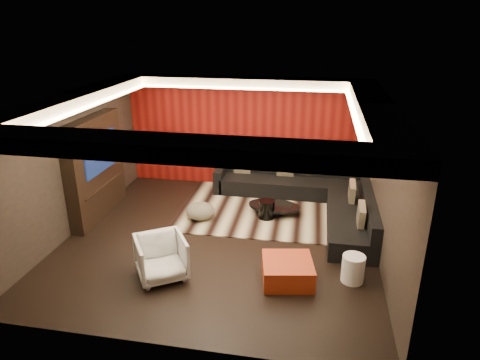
% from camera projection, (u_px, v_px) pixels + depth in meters
% --- Properties ---
extents(floor, '(6.00, 6.00, 0.02)m').
position_uv_depth(floor, '(220.00, 239.00, 8.50)').
color(floor, black).
rests_on(floor, ground).
extents(ceiling, '(6.00, 6.00, 0.02)m').
position_uv_depth(ceiling, '(217.00, 97.00, 7.49)').
color(ceiling, silver).
rests_on(ceiling, ground).
extents(wall_back, '(6.00, 0.02, 2.80)m').
position_uv_depth(wall_back, '(246.00, 132.00, 10.76)').
color(wall_back, black).
rests_on(wall_back, ground).
extents(wall_left, '(0.02, 6.00, 2.80)m').
position_uv_depth(wall_left, '(71.00, 163.00, 8.50)').
color(wall_left, black).
rests_on(wall_left, ground).
extents(wall_right, '(0.02, 6.00, 2.80)m').
position_uv_depth(wall_right, '(386.00, 184.00, 7.48)').
color(wall_right, black).
rests_on(wall_right, ground).
extents(red_feature_wall, '(5.98, 0.05, 2.78)m').
position_uv_depth(red_feature_wall, '(245.00, 133.00, 10.72)').
color(red_feature_wall, '#6B0C0A').
rests_on(red_feature_wall, ground).
extents(soffit_back, '(6.00, 0.60, 0.22)m').
position_uv_depth(soffit_back, '(244.00, 82.00, 10.01)').
color(soffit_back, silver).
rests_on(soffit_back, ground).
extents(soffit_front, '(6.00, 0.60, 0.22)m').
position_uv_depth(soffit_front, '(164.00, 148.00, 5.05)').
color(soffit_front, silver).
rests_on(soffit_front, ground).
extents(soffit_left, '(0.60, 4.80, 0.22)m').
position_uv_depth(soffit_left, '(77.00, 99.00, 7.99)').
color(soffit_left, silver).
rests_on(soffit_left, ground).
extents(soffit_right, '(0.60, 4.80, 0.22)m').
position_uv_depth(soffit_right, '(376.00, 110.00, 7.07)').
color(soffit_right, silver).
rests_on(soffit_right, ground).
extents(cove_back, '(4.80, 0.08, 0.04)m').
position_uv_depth(cove_back, '(241.00, 88.00, 9.73)').
color(cove_back, '#FFD899').
rests_on(cove_back, ground).
extents(cove_front, '(4.80, 0.08, 0.04)m').
position_uv_depth(cove_front, '(174.00, 147.00, 5.40)').
color(cove_front, '#FFD899').
rests_on(cove_front, ground).
extents(cove_left, '(0.08, 4.80, 0.04)m').
position_uv_depth(cove_left, '(94.00, 105.00, 7.96)').
color(cove_left, '#FFD899').
rests_on(cove_left, ground).
extents(cove_right, '(0.08, 4.80, 0.04)m').
position_uv_depth(cove_right, '(354.00, 114.00, 7.16)').
color(cove_right, '#FFD899').
rests_on(cove_right, ground).
extents(tv_surround, '(0.30, 2.00, 2.20)m').
position_uv_depth(tv_surround, '(95.00, 168.00, 9.13)').
color(tv_surround, black).
rests_on(tv_surround, ground).
extents(tv_screen, '(0.04, 1.30, 0.80)m').
position_uv_depth(tv_screen, '(100.00, 153.00, 8.98)').
color(tv_screen, black).
rests_on(tv_screen, ground).
extents(tv_shelf, '(0.04, 1.60, 0.04)m').
position_uv_depth(tv_shelf, '(104.00, 186.00, 9.25)').
color(tv_shelf, black).
rests_on(tv_shelf, ground).
extents(rug, '(4.05, 3.06, 0.02)m').
position_uv_depth(rug, '(270.00, 208.00, 9.82)').
color(rug, '#C8BB92').
rests_on(rug, floor).
extents(coffee_table, '(1.30, 1.30, 0.20)m').
position_uv_depth(coffee_table, '(274.00, 209.00, 9.53)').
color(coffee_table, black).
rests_on(coffee_table, rug).
extents(drum_stool, '(0.45, 0.45, 0.40)m').
position_uv_depth(drum_stool, '(267.00, 209.00, 9.27)').
color(drum_stool, black).
rests_on(drum_stool, rug).
extents(striped_pouf, '(0.72, 0.72, 0.34)m').
position_uv_depth(striped_pouf, '(200.00, 211.00, 9.26)').
color(striped_pouf, beige).
rests_on(striped_pouf, rug).
extents(white_side_table, '(0.47, 0.47, 0.47)m').
position_uv_depth(white_side_table, '(353.00, 269.00, 7.07)').
color(white_side_table, white).
rests_on(white_side_table, floor).
extents(orange_ottoman, '(0.95, 0.95, 0.36)m').
position_uv_depth(orange_ottoman, '(287.00, 271.00, 7.11)').
color(orange_ottoman, '#9F2614').
rests_on(orange_ottoman, floor).
extents(armchair, '(1.10, 1.10, 0.73)m').
position_uv_depth(armchair, '(161.00, 258.00, 7.14)').
color(armchair, silver).
rests_on(armchair, floor).
extents(sectional_sofa, '(3.65, 3.50, 0.75)m').
position_uv_depth(sectional_sofa, '(311.00, 197.00, 9.82)').
color(sectional_sofa, black).
rests_on(sectional_sofa, floor).
extents(throw_pillows, '(3.00, 2.78, 0.50)m').
position_uv_depth(throw_pillows, '(305.00, 183.00, 9.66)').
color(throw_pillows, beige).
rests_on(throw_pillows, sectional_sofa).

